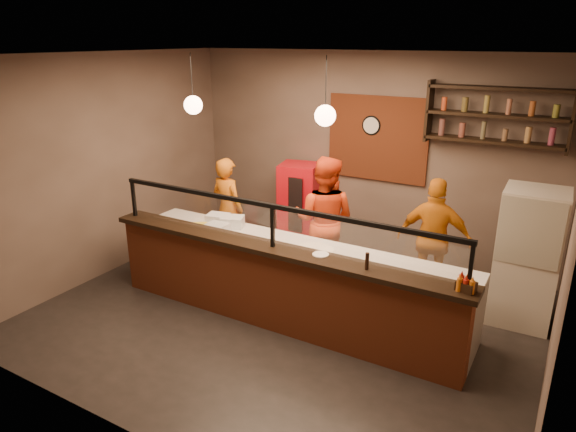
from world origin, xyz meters
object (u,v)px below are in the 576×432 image
Objects in this scene: red_cooler at (299,205)px; pepper_mill at (367,261)px; wall_clock at (372,125)px; condiment_caddy at (466,286)px; fridge at (527,257)px; cook_right at (434,239)px; pizza_dough at (314,250)px; cook_mid at (324,220)px; cook_left at (228,208)px.

red_cooler reaches higher than pepper_mill.
wall_clock is 1.72× the size of condiment_caddy.
fridge reaches higher than condiment_caddy.
pepper_mill is (-0.26, -1.78, 0.32)m from cook_right.
pepper_mill is at bearing 74.88° from cook_right.
wall_clock is at bearing 95.06° from pizza_dough.
fridge is 1.74m from condiment_caddy.
cook_mid is at bearing 146.63° from condiment_caddy.
cook_mid reaches higher than cook_left.
wall_clock is at bearing -135.56° from cook_left.
cook_mid is 1.38m from red_cooler.
fridge is (1.15, -0.08, 0.02)m from cook_right.
cook_mid reaches higher than cook_right.
pepper_mill is at bearing -30.12° from pizza_dough.
wall_clock is 0.18× the size of cook_left.
cook_left is 8.63× the size of pepper_mill.
cook_left is 0.89× the size of cook_mid.
fridge is at bearing 76.60° from condiment_caddy.
pizza_dough is at bearing 165.61° from condiment_caddy.
wall_clock is at bearing -43.68° from cook_right.
cook_mid reaches higher than pepper_mill.
cook_mid is at bearing 3.73° from cook_right.
cook_right is at bearing -165.60° from cook_left.
pepper_mill is at bearing -131.23° from fridge.
wall_clock is 3.61m from condiment_caddy.
wall_clock is 0.18× the size of fridge.
wall_clock reaches higher than pepper_mill.
red_cooler reaches higher than pizza_dough.
pepper_mill is (-1.01, -0.03, 0.05)m from condiment_caddy.
fridge reaches higher than red_cooler.
wall_clock is 0.18× the size of cook_right.
cook_right is 1.93m from condiment_caddy.
cook_left is 4.35m from fridge.
pepper_mill is at bearing -61.16° from red_cooler.
pepper_mill reaches higher than condiment_caddy.
cook_left is at bearing -178.92° from fridge.
pizza_dough is (-2.30, -1.19, 0.05)m from fridge.
cook_right reaches higher than pepper_mill.
red_cooler is at bearing 142.40° from condiment_caddy.
fridge is 1.20× the size of red_cooler.
wall_clock is 0.62× the size of pizza_dough.
pepper_mill is at bearing -178.48° from condiment_caddy.
red_cooler is at bearing 123.28° from pizza_dough.
pepper_mill reaches higher than pizza_dough.
cook_mid is at bearing -170.52° from cook_left.
wall_clock reaches higher than cook_mid.
pizza_dough is 1.05m from pepper_mill.
condiment_caddy is at bearing 1.52° from pepper_mill.
fridge is at bearing -24.66° from red_cooler.
fridge is at bearing 169.26° from cook_right.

